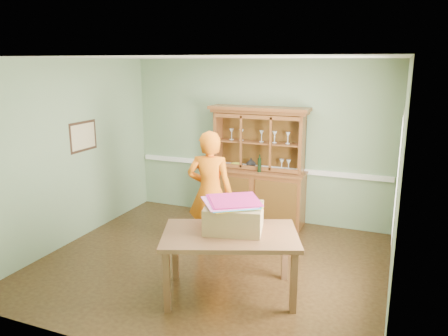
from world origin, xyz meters
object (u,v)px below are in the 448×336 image
at_px(china_hutch, 257,182).
at_px(dining_table, 230,241).
at_px(person, 210,193).
at_px(cardboard_box, 234,218).

distance_m(china_hutch, dining_table, 2.47).
distance_m(dining_table, person, 1.26).
height_order(china_hutch, person, china_hutch).
relative_size(china_hutch, person, 1.11).
relative_size(dining_table, person, 1.00).
bearing_deg(person, china_hutch, -112.08).
bearing_deg(person, cardboard_box, 115.34).
bearing_deg(dining_table, person, 103.14).
bearing_deg(cardboard_box, person, 127.63).
bearing_deg(cardboard_box, dining_table, -91.70).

